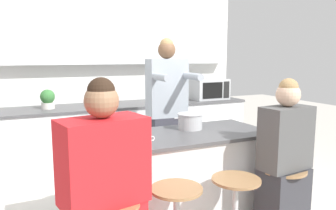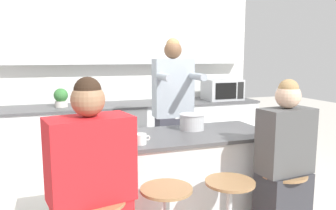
{
  "view_description": "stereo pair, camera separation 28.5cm",
  "coord_description": "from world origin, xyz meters",
  "px_view_note": "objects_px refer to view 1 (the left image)",
  "views": [
    {
      "loc": [
        -1.19,
        -2.48,
        1.56
      ],
      "look_at": [
        0.0,
        0.07,
        1.14
      ],
      "focal_mm": 35.0,
      "sensor_mm": 36.0,
      "label": 1
    },
    {
      "loc": [
        -0.93,
        -2.59,
        1.56
      ],
      "look_at": [
        0.0,
        0.07,
        1.14
      ],
      "focal_mm": 35.0,
      "sensor_mm": 36.0,
      "label": 2
    }
  ],
  "objects_px": {
    "coffee_cup_far": "(116,142)",
    "potted_plant": "(48,99)",
    "bar_stool_rightmost": "(281,205)",
    "person_seated_near": "(284,172)",
    "cooking_pot": "(190,121)",
    "microwave": "(208,89)",
    "coffee_cup_near": "(146,140)",
    "banana_bunch": "(75,136)",
    "fruit_bowl": "(122,129)",
    "kitchen_island": "(171,183)",
    "person_cooking": "(167,121)",
    "person_wrapped_blanket": "(105,201)"
  },
  "relations": [
    {
      "from": "person_wrapped_blanket",
      "to": "bar_stool_rightmost",
      "type": "bearing_deg",
      "value": -11.11
    },
    {
      "from": "banana_bunch",
      "to": "person_cooking",
      "type": "bearing_deg",
      "value": 22.93
    },
    {
      "from": "person_cooking",
      "to": "cooking_pot",
      "type": "relative_size",
      "value": 5.39
    },
    {
      "from": "cooking_pot",
      "to": "banana_bunch",
      "type": "xyz_separation_m",
      "value": [
        -1.03,
        0.08,
        -0.05
      ]
    },
    {
      "from": "cooking_pot",
      "to": "kitchen_island",
      "type": "bearing_deg",
      "value": -152.64
    },
    {
      "from": "kitchen_island",
      "to": "coffee_cup_far",
      "type": "distance_m",
      "value": 0.77
    },
    {
      "from": "person_wrapped_blanket",
      "to": "microwave",
      "type": "xyz_separation_m",
      "value": [
        2.11,
        2.18,
        0.41
      ]
    },
    {
      "from": "fruit_bowl",
      "to": "microwave",
      "type": "xyz_separation_m",
      "value": [
        1.74,
        1.36,
        0.15
      ]
    },
    {
      "from": "bar_stool_rightmost",
      "to": "fruit_bowl",
      "type": "bearing_deg",
      "value": 142.9
    },
    {
      "from": "person_seated_near",
      "to": "cooking_pot",
      "type": "bearing_deg",
      "value": 117.34
    },
    {
      "from": "cooking_pot",
      "to": "coffee_cup_near",
      "type": "bearing_deg",
      "value": -149.22
    },
    {
      "from": "bar_stool_rightmost",
      "to": "banana_bunch",
      "type": "relative_size",
      "value": 4.87
    },
    {
      "from": "person_seated_near",
      "to": "microwave",
      "type": "relative_size",
      "value": 2.69
    },
    {
      "from": "person_seated_near",
      "to": "fruit_bowl",
      "type": "relative_size",
      "value": 6.72
    },
    {
      "from": "coffee_cup_far",
      "to": "potted_plant",
      "type": "bearing_deg",
      "value": 99.29
    },
    {
      "from": "bar_stool_rightmost",
      "to": "banana_bunch",
      "type": "distance_m",
      "value": 1.78
    },
    {
      "from": "coffee_cup_near",
      "to": "person_seated_near",
      "type": "bearing_deg",
      "value": -20.03
    },
    {
      "from": "person_wrapped_blanket",
      "to": "potted_plant",
      "type": "height_order",
      "value": "person_wrapped_blanket"
    },
    {
      "from": "kitchen_island",
      "to": "cooking_pot",
      "type": "bearing_deg",
      "value": 27.36
    },
    {
      "from": "person_wrapped_blanket",
      "to": "potted_plant",
      "type": "distance_m",
      "value": 2.26
    },
    {
      "from": "cooking_pot",
      "to": "potted_plant",
      "type": "bearing_deg",
      "value": 126.42
    },
    {
      "from": "person_seated_near",
      "to": "cooking_pot",
      "type": "height_order",
      "value": "person_seated_near"
    },
    {
      "from": "person_seated_near",
      "to": "potted_plant",
      "type": "distance_m",
      "value": 2.76
    },
    {
      "from": "person_wrapped_blanket",
      "to": "potted_plant",
      "type": "xyz_separation_m",
      "value": [
        -0.12,
        2.23,
        0.38
      ]
    },
    {
      "from": "kitchen_island",
      "to": "coffee_cup_near",
      "type": "relative_size",
      "value": 14.82
    },
    {
      "from": "coffee_cup_near",
      "to": "banana_bunch",
      "type": "xyz_separation_m",
      "value": [
        -0.46,
        0.43,
        -0.02
      ]
    },
    {
      "from": "bar_stool_rightmost",
      "to": "person_seated_near",
      "type": "distance_m",
      "value": 0.28
    },
    {
      "from": "bar_stool_rightmost",
      "to": "banana_bunch",
      "type": "xyz_separation_m",
      "value": [
        -1.49,
        0.81,
        0.55
      ]
    },
    {
      "from": "kitchen_island",
      "to": "bar_stool_rightmost",
      "type": "xyz_separation_m",
      "value": [
        0.71,
        -0.59,
        -0.09
      ]
    },
    {
      "from": "person_seated_near",
      "to": "banana_bunch",
      "type": "height_order",
      "value": "person_seated_near"
    },
    {
      "from": "kitchen_island",
      "to": "bar_stool_rightmost",
      "type": "bearing_deg",
      "value": -39.81
    },
    {
      "from": "person_cooking",
      "to": "person_wrapped_blanket",
      "type": "distance_m",
      "value": 1.61
    },
    {
      "from": "kitchen_island",
      "to": "person_cooking",
      "type": "bearing_deg",
      "value": 68.34
    },
    {
      "from": "person_cooking",
      "to": "fruit_bowl",
      "type": "xyz_separation_m",
      "value": [
        -0.64,
        -0.42,
        0.06
      ]
    },
    {
      "from": "fruit_bowl",
      "to": "person_seated_near",
      "type": "bearing_deg",
      "value": -36.74
    },
    {
      "from": "fruit_bowl",
      "to": "potted_plant",
      "type": "bearing_deg",
      "value": 108.86
    },
    {
      "from": "person_seated_near",
      "to": "coffee_cup_far",
      "type": "xyz_separation_m",
      "value": [
        -1.27,
        0.37,
        0.3
      ]
    },
    {
      "from": "coffee_cup_near",
      "to": "kitchen_island",
      "type": "bearing_deg",
      "value": 33.34
    },
    {
      "from": "banana_bunch",
      "to": "microwave",
      "type": "height_order",
      "value": "microwave"
    },
    {
      "from": "coffee_cup_near",
      "to": "microwave",
      "type": "xyz_separation_m",
      "value": [
        1.68,
        1.8,
        0.15
      ]
    },
    {
      "from": "person_wrapped_blanket",
      "to": "banana_bunch",
      "type": "height_order",
      "value": "person_wrapped_blanket"
    },
    {
      "from": "kitchen_island",
      "to": "person_cooking",
      "type": "height_order",
      "value": "person_cooking"
    },
    {
      "from": "cooking_pot",
      "to": "microwave",
      "type": "height_order",
      "value": "microwave"
    },
    {
      "from": "person_seated_near",
      "to": "microwave",
      "type": "height_order",
      "value": "person_seated_near"
    },
    {
      "from": "kitchen_island",
      "to": "microwave",
      "type": "distance_m",
      "value": 2.19
    },
    {
      "from": "cooking_pot",
      "to": "coffee_cup_far",
      "type": "xyz_separation_m",
      "value": [
        -0.81,
        -0.35,
        -0.02
      ]
    },
    {
      "from": "microwave",
      "to": "cooking_pot",
      "type": "bearing_deg",
      "value": -127.19
    },
    {
      "from": "coffee_cup_near",
      "to": "microwave",
      "type": "distance_m",
      "value": 2.47
    },
    {
      "from": "kitchen_island",
      "to": "coffee_cup_near",
      "type": "height_order",
      "value": "coffee_cup_near"
    },
    {
      "from": "banana_bunch",
      "to": "microwave",
      "type": "relative_size",
      "value": 0.26
    }
  ]
}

